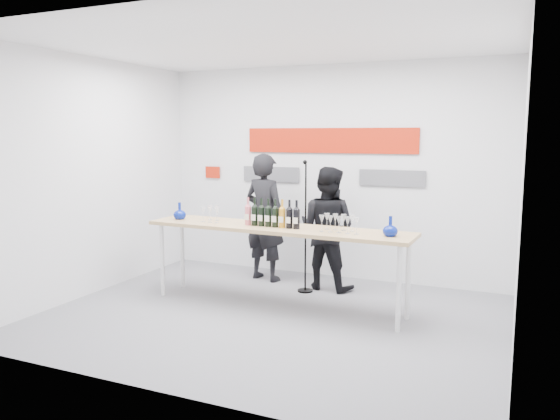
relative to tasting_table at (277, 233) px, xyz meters
The scene contains 12 objects.
ground 0.97m from the tasting_table, 75.64° to the right, with size 5.00×5.00×0.00m, color slate.
back_wall 1.74m from the tasting_table, 86.64° to the left, with size 5.00×0.04×3.00m, color silver.
signage 1.84m from the tasting_table, 88.57° to the left, with size 3.38×0.02×0.79m.
tasting_table is the anchor object (origin of this frame).
wine_bottles 0.25m from the tasting_table, 132.96° to the right, with size 0.71×0.10×0.33m.
decanter_left 1.37m from the tasting_table, behind, with size 0.16×0.16×0.21m, color navy, non-canonical shape.
decanter_right 1.37m from the tasting_table, ahead, with size 0.16×0.16×0.21m, color navy, non-canonical shape.
glasses_left 0.90m from the tasting_table, behind, with size 0.26×0.23×0.18m.
glasses_right 0.79m from the tasting_table, ahead, with size 0.46×0.24×0.18m.
presenter_left 1.24m from the tasting_table, 121.61° to the left, with size 0.65×0.43×1.78m, color black.
presenter_right 1.03m from the tasting_table, 73.78° to the left, with size 0.79×0.61×1.62m, color black.
mic_stand 0.81m from the tasting_table, 82.89° to the left, with size 0.20×0.20×1.72m.
Camera 1 is at (2.48, -5.37, 2.04)m, focal length 35.00 mm.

